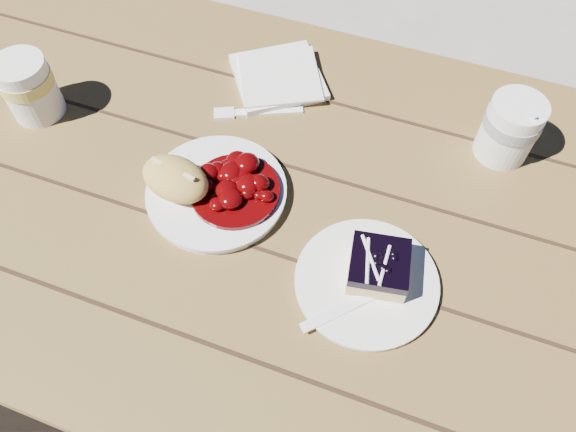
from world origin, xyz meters
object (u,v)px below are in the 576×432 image
(bread_roll, at_px, (175,179))
(dessert_plate, at_px, (366,282))
(second_cup, at_px, (29,88))
(main_plate, at_px, (217,193))
(picnic_table, at_px, (280,257))
(blueberry_cake, at_px, (379,266))
(coffee_cup, at_px, (510,129))

(bread_roll, bearing_deg, dessert_plate, -8.35)
(dessert_plate, relative_size, second_cup, 1.83)
(main_plate, relative_size, dessert_plate, 1.07)
(picnic_table, distance_m, second_cup, 0.51)
(main_plate, bearing_deg, bread_roll, -160.02)
(picnic_table, relative_size, blueberry_cake, 21.37)
(picnic_table, bearing_deg, second_cup, 174.32)
(bread_roll, distance_m, dessert_plate, 0.32)
(bread_roll, bearing_deg, blueberry_cake, -5.51)
(coffee_cup, bearing_deg, blueberry_cake, -113.77)
(picnic_table, distance_m, blueberry_cake, 0.27)
(picnic_table, distance_m, dessert_plate, 0.25)
(dessert_plate, bearing_deg, second_cup, 168.60)
(dessert_plate, xyz_separation_m, second_cup, (-0.63, 0.13, 0.05))
(bread_roll, bearing_deg, main_plate, 19.98)
(main_plate, height_order, coffee_cup, coffee_cup)
(picnic_table, height_order, second_cup, second_cup)
(picnic_table, distance_m, bread_roll, 0.26)
(main_plate, distance_m, blueberry_cake, 0.28)
(bread_roll, relative_size, second_cup, 1.02)
(dessert_plate, bearing_deg, bread_roll, 171.65)
(bread_roll, relative_size, dessert_plate, 0.56)
(blueberry_cake, height_order, second_cup, second_cup)
(coffee_cup, bearing_deg, dessert_plate, -114.29)
(bread_roll, xyz_separation_m, blueberry_cake, (0.33, -0.03, -0.01))
(picnic_table, xyz_separation_m, second_cup, (-0.46, 0.05, 0.22))
(second_cup, bearing_deg, picnic_table, -5.68)
(blueberry_cake, bearing_deg, second_cup, 160.28)
(dessert_plate, height_order, blueberry_cake, blueberry_cake)
(bread_roll, xyz_separation_m, dessert_plate, (0.32, -0.05, -0.04))
(blueberry_cake, bearing_deg, dessert_plate, -133.49)
(coffee_cup, distance_m, second_cup, 0.79)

